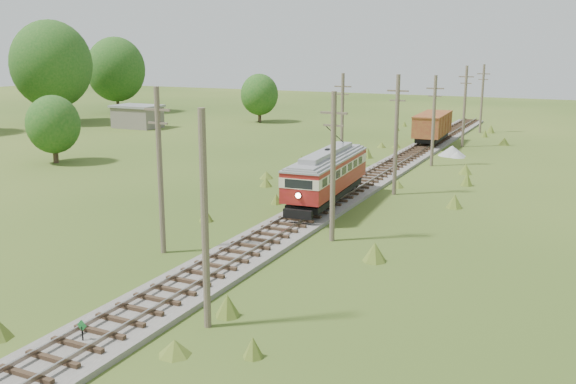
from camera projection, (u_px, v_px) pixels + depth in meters
The scene contains 19 objects.
ground at pixel (58, 365), 22.74m from camera, with size 260.00×260.00×0.00m, color #264314.
railbed_main at pixel (367, 181), 52.60m from camera, with size 3.60×96.00×0.57m.
switch_marker at pixel (82, 331), 24.00m from camera, with size 0.45×0.06×1.08m.
streetcar at pixel (327, 172), 44.42m from camera, with size 3.44×11.55×5.23m.
gondola at pixel (433, 126), 72.32m from camera, with size 3.33×9.17×3.00m.
gravel_pile at pixel (453, 151), 65.41m from camera, with size 2.88×3.06×1.05m.
utility_pole_r_1 at pixel (205, 222), 24.85m from camera, with size 0.30×0.30×8.80m.
utility_pole_r_2 at pixel (333, 166), 36.20m from camera, with size 1.60×0.30×8.60m.
utility_pole_r_3 at pixel (396, 134), 47.63m from camera, with size 1.60×0.30×9.00m.
utility_pole_r_4 at pixel (434, 120), 59.21m from camera, with size 1.60×0.30×8.40m.
utility_pole_r_5 at pixel (465, 106), 70.42m from camera, with size 1.60×0.30×8.90m.
utility_pole_r_6 at pixel (482, 98), 81.96m from camera, with size 1.60×0.30×8.70m.
utility_pole_l_a at pixel (160, 170), 34.02m from camera, with size 1.60×0.30×9.00m.
utility_pole_l_b at pixel (342, 119), 58.82m from camera, with size 1.60×0.30×8.60m.
tree_left_4 at pixel (51, 65), 91.03m from camera, with size 11.34×11.34×14.61m.
tree_left_5 at pixel (116, 69), 106.22m from camera, with size 9.66×9.66×12.44m.
tree_mid_a at pixel (259, 95), 93.40m from camera, with size 5.46×5.46×7.03m.
tree_mid_c at pixel (53, 124), 60.89m from camera, with size 5.04×5.04×6.49m.
shed at pixel (137, 116), 87.55m from camera, with size 6.40×4.40×3.10m.
Camera 1 is at (16.34, -15.23, 11.08)m, focal length 40.00 mm.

